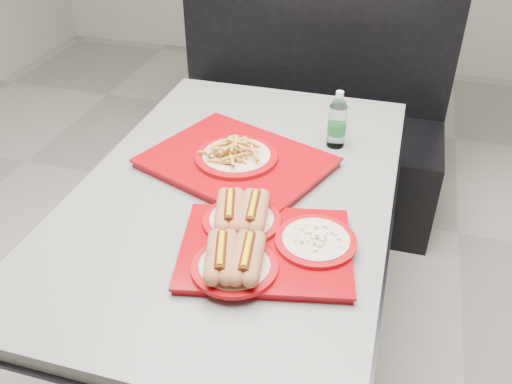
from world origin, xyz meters
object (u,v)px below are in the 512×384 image
(diner_table, at_px, (237,230))
(tray_far, at_px, (237,159))
(booth_bench, at_px, (305,124))
(water_bottle, at_px, (337,123))
(tray_near, at_px, (259,242))

(diner_table, bearing_deg, tray_far, 106.32)
(booth_bench, relative_size, water_bottle, 7.07)
(diner_table, height_order, tray_far, tray_far)
(tray_near, bearing_deg, diner_table, 118.43)
(booth_bench, distance_m, tray_far, 1.06)
(booth_bench, xyz_separation_m, tray_far, (-0.03, -0.99, 0.38))
(tray_far, bearing_deg, diner_table, -73.68)
(tray_near, height_order, water_bottle, water_bottle)
(tray_near, bearing_deg, tray_far, 115.35)
(water_bottle, bearing_deg, booth_bench, 107.33)
(diner_table, distance_m, water_bottle, 0.47)
(tray_far, relative_size, water_bottle, 3.30)
(tray_far, xyz_separation_m, water_bottle, (0.27, 0.22, 0.05))
(diner_table, xyz_separation_m, booth_bench, (0.00, 1.09, -0.18))
(booth_bench, height_order, water_bottle, booth_bench)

